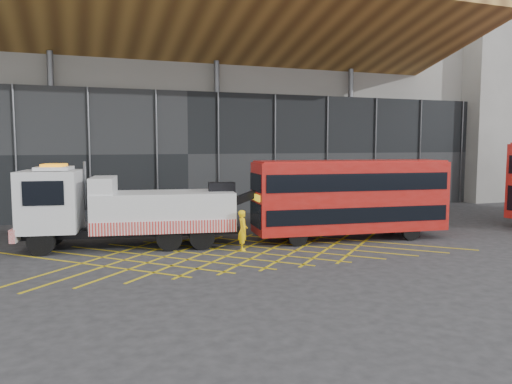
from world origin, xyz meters
name	(u,v)px	position (x,y,z in m)	size (l,w,h in m)	color
ground_plane	(202,254)	(0.00, 0.00, 0.00)	(120.00, 120.00, 0.00)	#262629
road_markings	(238,251)	(1.60, 0.00, 0.01)	(19.96, 7.16, 0.01)	gold
construction_building	(166,87)	(1.92, 18.40, 8.98)	(55.00, 23.97, 18.00)	gray
east_building	(495,86)	(32.00, 16.00, 10.00)	(15.00, 12.00, 20.00)	gray
recovery_truck	(122,208)	(-2.99, 2.54, 1.77)	(11.07, 4.21, 3.84)	black
bus_towed	(350,196)	(7.57, 0.69, 2.14)	(9.65, 3.27, 3.85)	#AD140F
worker	(243,230)	(1.88, 0.13, 0.88)	(0.64, 0.42, 1.77)	yellow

